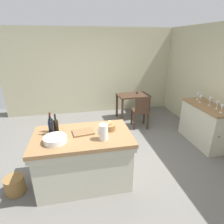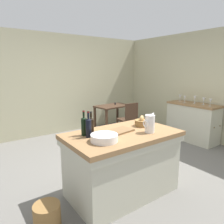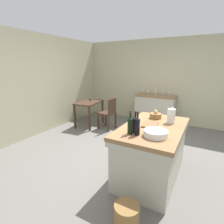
{
  "view_description": "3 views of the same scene",
  "coord_description": "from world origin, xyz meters",
  "px_view_note": "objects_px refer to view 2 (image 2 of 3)",
  "views": [
    {
      "loc": [
        -0.52,
        -3.18,
        2.24
      ],
      "look_at": [
        0.18,
        0.31,
        0.82
      ],
      "focal_mm": 29.23,
      "sensor_mm": 36.0,
      "label": 1
    },
    {
      "loc": [
        -2.16,
        -2.75,
        1.72
      ],
      "look_at": [
        0.1,
        0.39,
        0.91
      ],
      "focal_mm": 33.51,
      "sensor_mm": 36.0,
      "label": 2
    },
    {
      "loc": [
        -3.07,
        -1.36,
        1.81
      ],
      "look_at": [
        0.14,
        0.43,
        0.82
      ],
      "focal_mm": 28.08,
      "sensor_mm": 36.0,
      "label": 3
    }
  ],
  "objects_px": {
    "wine_glass_far_left": "(210,101)",
    "wine_glass_right": "(185,98)",
    "wine_bottle_green": "(89,127)",
    "wine_glass_middle": "(195,98)",
    "wine_glass_far_right": "(180,97)",
    "wine_bottle_dark": "(91,126)",
    "writing_desk": "(112,110)",
    "wash_bowl": "(104,138)",
    "bread_basket": "(142,122)",
    "wooden_chair": "(129,119)",
    "wicker_hamper": "(47,216)",
    "wine_bottle_amber": "(84,125)",
    "wine_glass_left": "(204,100)",
    "island_table": "(122,161)",
    "side_cabinet": "(192,122)",
    "pitcher": "(150,124)",
    "cutting_board": "(121,130)"
  },
  "relations": [
    {
      "from": "side_cabinet",
      "to": "wine_glass_far_right",
      "type": "bearing_deg",
      "value": 84.9
    },
    {
      "from": "cutting_board",
      "to": "wine_glass_far_right",
      "type": "height_order",
      "value": "wine_glass_far_right"
    },
    {
      "from": "wine_bottle_dark",
      "to": "side_cabinet",
      "type": "bearing_deg",
      "value": 10.45
    },
    {
      "from": "wine_glass_middle",
      "to": "wine_glass_right",
      "type": "bearing_deg",
      "value": 109.24
    },
    {
      "from": "writing_desk",
      "to": "wash_bowl",
      "type": "relative_size",
      "value": 2.94
    },
    {
      "from": "wine_glass_far_left",
      "to": "wine_bottle_green",
      "type": "bearing_deg",
      "value": -176.01
    },
    {
      "from": "wine_glass_far_left",
      "to": "wine_glass_left",
      "type": "height_order",
      "value": "wine_glass_far_left"
    },
    {
      "from": "wooden_chair",
      "to": "wicker_hamper",
      "type": "distance_m",
      "value": 3.24
    },
    {
      "from": "wine_bottle_dark",
      "to": "wine_bottle_green",
      "type": "distance_m",
      "value": 0.09
    },
    {
      "from": "island_table",
      "to": "wash_bowl",
      "type": "height_order",
      "value": "wash_bowl"
    },
    {
      "from": "wooden_chair",
      "to": "wine_glass_left",
      "type": "height_order",
      "value": "wine_glass_left"
    },
    {
      "from": "writing_desk",
      "to": "wine_glass_far_left",
      "type": "height_order",
      "value": "wine_glass_far_left"
    },
    {
      "from": "wine_bottle_green",
      "to": "wine_glass_middle",
      "type": "height_order",
      "value": "wine_bottle_green"
    },
    {
      "from": "side_cabinet",
      "to": "wine_glass_right",
      "type": "relative_size",
      "value": 7.65
    },
    {
      "from": "wine_glass_left",
      "to": "wicker_hamper",
      "type": "height_order",
      "value": "wine_glass_left"
    },
    {
      "from": "bread_basket",
      "to": "wine_bottle_amber",
      "type": "xyz_separation_m",
      "value": [
        -0.91,
        0.11,
        0.07
      ]
    },
    {
      "from": "writing_desk",
      "to": "wooden_chair",
      "type": "xyz_separation_m",
      "value": [
        0.0,
        -0.68,
        -0.13
      ]
    },
    {
      "from": "wine_glass_far_right",
      "to": "island_table",
      "type": "bearing_deg",
      "value": -157.4
    },
    {
      "from": "wine_bottle_amber",
      "to": "wine_glass_far_left",
      "type": "xyz_separation_m",
      "value": [
        3.18,
        0.12,
        0.01
      ]
    },
    {
      "from": "wooden_chair",
      "to": "cutting_board",
      "type": "bearing_deg",
      "value": -132.98
    },
    {
      "from": "bread_basket",
      "to": "wine_bottle_amber",
      "type": "relative_size",
      "value": 0.64
    },
    {
      "from": "wine_bottle_amber",
      "to": "wine_glass_left",
      "type": "relative_size",
      "value": 1.98
    },
    {
      "from": "wine_bottle_amber",
      "to": "wicker_hamper",
      "type": "height_order",
      "value": "wine_bottle_amber"
    },
    {
      "from": "wine_bottle_dark",
      "to": "wine_bottle_green",
      "type": "relative_size",
      "value": 0.94
    },
    {
      "from": "wine_glass_middle",
      "to": "wine_glass_far_right",
      "type": "xyz_separation_m",
      "value": [
        0.0,
        0.41,
        -0.01
      ]
    },
    {
      "from": "wine_glass_right",
      "to": "wine_bottle_amber",
      "type": "bearing_deg",
      "value": -166.45
    },
    {
      "from": "bread_basket",
      "to": "wine_bottle_dark",
      "type": "height_order",
      "value": "wine_bottle_dark"
    },
    {
      "from": "wooden_chair",
      "to": "pitcher",
      "type": "bearing_deg",
      "value": -123.5
    },
    {
      "from": "wine_bottle_green",
      "to": "wicker_hamper",
      "type": "bearing_deg",
      "value": -166.73
    },
    {
      "from": "island_table",
      "to": "wine_glass_right",
      "type": "bearing_deg",
      "value": 19.61
    },
    {
      "from": "bread_basket",
      "to": "wine_glass_far_right",
      "type": "relative_size",
      "value": 1.25
    },
    {
      "from": "wine_glass_left",
      "to": "wicker_hamper",
      "type": "distance_m",
      "value": 4.0
    },
    {
      "from": "side_cabinet",
      "to": "wine_glass_middle",
      "type": "distance_m",
      "value": 0.58
    },
    {
      "from": "wine_glass_right",
      "to": "wash_bowl",
      "type": "bearing_deg",
      "value": -160.33
    },
    {
      "from": "wine_bottle_amber",
      "to": "cutting_board",
      "type": "bearing_deg",
      "value": -16.02
    },
    {
      "from": "wine_bottle_dark",
      "to": "wine_bottle_green",
      "type": "height_order",
      "value": "wine_bottle_green"
    },
    {
      "from": "bread_basket",
      "to": "wine_glass_right",
      "type": "bearing_deg",
      "value": 21.03
    },
    {
      "from": "cutting_board",
      "to": "wine_glass_left",
      "type": "relative_size",
      "value": 1.98
    },
    {
      "from": "side_cabinet",
      "to": "wash_bowl",
      "type": "height_order",
      "value": "wash_bowl"
    },
    {
      "from": "wine_glass_far_right",
      "to": "wine_bottle_dark",
      "type": "bearing_deg",
      "value": -162.47
    },
    {
      "from": "wine_glass_far_left",
      "to": "wine_glass_right",
      "type": "height_order",
      "value": "wine_glass_far_left"
    },
    {
      "from": "cutting_board",
      "to": "wine_glass_middle",
      "type": "bearing_deg",
      "value": 13.93
    },
    {
      "from": "pitcher",
      "to": "wash_bowl",
      "type": "relative_size",
      "value": 0.86
    },
    {
      "from": "writing_desk",
      "to": "pitcher",
      "type": "height_order",
      "value": "pitcher"
    },
    {
      "from": "island_table",
      "to": "bread_basket",
      "type": "height_order",
      "value": "bread_basket"
    },
    {
      "from": "island_table",
      "to": "wine_glass_far_left",
      "type": "relative_size",
      "value": 9.16
    },
    {
      "from": "island_table",
      "to": "wine_bottle_amber",
      "type": "xyz_separation_m",
      "value": [
        -0.47,
        0.2,
        0.53
      ]
    },
    {
      "from": "wash_bowl",
      "to": "island_table",
      "type": "bearing_deg",
      "value": 20.02
    },
    {
      "from": "wine_glass_right",
      "to": "bread_basket",
      "type": "bearing_deg",
      "value": -158.97
    },
    {
      "from": "bread_basket",
      "to": "wine_glass_right",
      "type": "relative_size",
      "value": 1.29
    }
  ]
}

